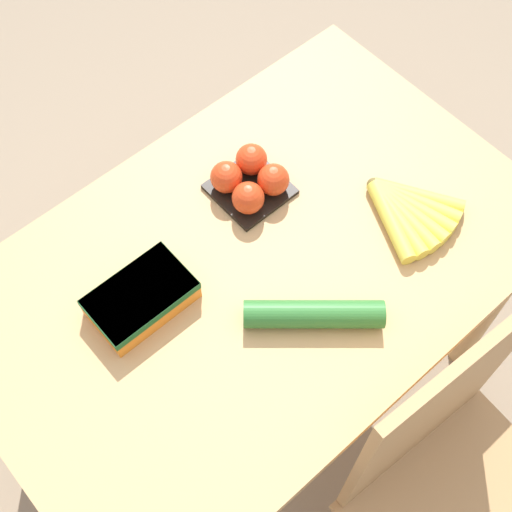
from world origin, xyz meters
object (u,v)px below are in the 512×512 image
at_px(chair, 452,486).
at_px(banana_bunch, 406,210).
at_px(tomato_pack, 250,180).
at_px(carrot_bag, 141,297).
at_px(cucumber_near, 314,314).

relative_size(chair, banana_bunch, 4.93).
xyz_separation_m(banana_bunch, tomato_pack, (0.20, -0.26, 0.02)).
height_order(tomato_pack, carrot_bag, tomato_pack).
relative_size(chair, cucumber_near, 4.33).
bearing_deg(tomato_pack, cucumber_near, 70.66).
distance_m(chair, carrot_bag, 0.73).
bearing_deg(carrot_bag, banana_bunch, 160.15).
xyz_separation_m(tomato_pack, cucumber_near, (0.11, 0.30, -0.01)).
bearing_deg(carrot_bag, cucumber_near, 132.95).
distance_m(chair, tomato_pack, 0.74).
bearing_deg(carrot_bag, chair, 113.21).
relative_size(banana_bunch, tomato_pack, 1.39).
xyz_separation_m(chair, carrot_bag, (0.27, -0.62, 0.27)).
bearing_deg(banana_bunch, carrot_bag, -19.85).
height_order(banana_bunch, tomato_pack, tomato_pack).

